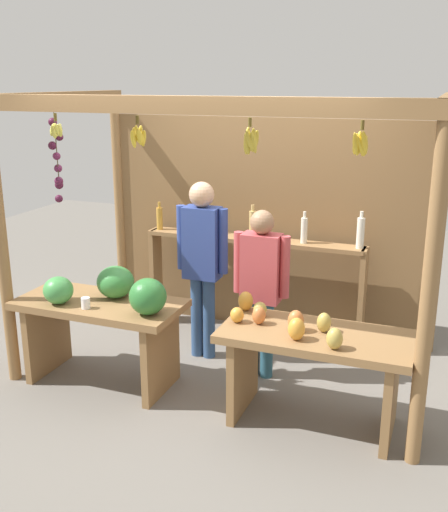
% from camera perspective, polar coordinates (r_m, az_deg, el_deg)
% --- Properties ---
extents(ground_plane, '(12.00, 12.00, 0.00)m').
position_cam_1_polar(ground_plane, '(5.53, 0.70, -10.13)').
color(ground_plane, slate).
rests_on(ground_plane, ground).
extents(market_stall, '(3.40, 1.95, 2.36)m').
position_cam_1_polar(market_stall, '(5.47, 2.28, 4.78)').
color(market_stall, olive).
rests_on(market_stall, ground).
extents(fruit_counter_left, '(1.39, 0.67, 1.01)m').
position_cam_1_polar(fruit_counter_left, '(5.03, -11.09, -5.07)').
color(fruit_counter_left, olive).
rests_on(fruit_counter_left, ground).
extents(fruit_counter_right, '(1.39, 0.64, 0.88)m').
position_cam_1_polar(fruit_counter_right, '(4.46, 8.23, -9.09)').
color(fruit_counter_right, olive).
rests_on(fruit_counter_right, ground).
extents(bottle_shelf_unit, '(2.18, 0.22, 1.34)m').
position_cam_1_polar(bottle_shelf_unit, '(5.85, 2.87, -0.39)').
color(bottle_shelf_unit, olive).
rests_on(bottle_shelf_unit, ground).
extents(vendor_man, '(0.48, 0.22, 1.63)m').
position_cam_1_polar(vendor_man, '(5.33, -2.07, 0.14)').
color(vendor_man, '#314F7D').
rests_on(vendor_man, ground).
extents(vendor_woman, '(0.48, 0.20, 1.46)m').
position_cam_1_polar(vendor_woman, '(5.00, 3.53, -2.34)').
color(vendor_woman, '#2E5E73').
rests_on(vendor_woman, ground).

